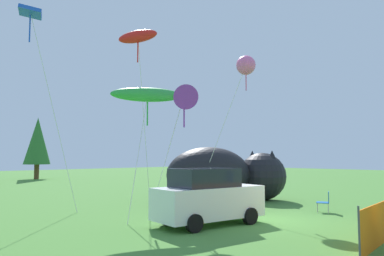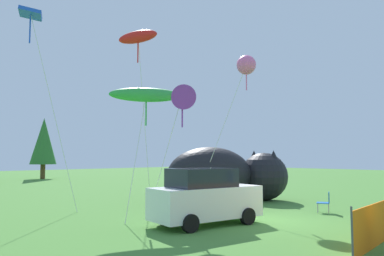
{
  "view_description": "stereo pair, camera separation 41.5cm",
  "coord_description": "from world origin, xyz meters",
  "px_view_note": "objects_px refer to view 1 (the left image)",
  "views": [
    {
      "loc": [
        -12.53,
        -8.15,
        2.47
      ],
      "look_at": [
        0.41,
        4.68,
        3.86
      ],
      "focal_mm": 35.0,
      "sensor_mm": 36.0,
      "label": 1
    },
    {
      "loc": [
        -12.23,
        -8.44,
        2.47
      ],
      "look_at": [
        0.41,
        4.68,
        3.86
      ],
      "focal_mm": 35.0,
      "sensor_mm": 36.0,
      "label": 2
    }
  ],
  "objects_px": {
    "parked_car": "(208,197)",
    "kite_pink_octopus": "(246,66)",
    "kite_red_lizard": "(138,37)",
    "folding_chair": "(325,200)",
    "kite_green_fish": "(148,95)",
    "kite_blue_box": "(31,16)",
    "inflatable_cat": "(225,176)",
    "kite_purple_delta": "(184,95)"
  },
  "relations": [
    {
      "from": "parked_car",
      "to": "kite_purple_delta",
      "type": "distance_m",
      "value": 4.2
    },
    {
      "from": "folding_chair",
      "to": "kite_pink_octopus",
      "type": "distance_m",
      "value": 7.55
    },
    {
      "from": "inflatable_cat",
      "to": "kite_purple_delta",
      "type": "distance_m",
      "value": 7.08
    },
    {
      "from": "inflatable_cat",
      "to": "kite_green_fish",
      "type": "bearing_deg",
      "value": -143.99
    },
    {
      "from": "parked_car",
      "to": "kite_blue_box",
      "type": "relative_size",
      "value": 0.49
    },
    {
      "from": "kite_pink_octopus",
      "to": "kite_red_lizard",
      "type": "bearing_deg",
      "value": 141.99
    },
    {
      "from": "kite_red_lizard",
      "to": "kite_purple_delta",
      "type": "xyz_separation_m",
      "value": [
        -0.56,
        -3.85,
        -3.42
      ]
    },
    {
      "from": "parked_car",
      "to": "inflatable_cat",
      "type": "relative_size",
      "value": 0.61
    },
    {
      "from": "inflatable_cat",
      "to": "folding_chair",
      "type": "bearing_deg",
      "value": -62.06
    },
    {
      "from": "parked_car",
      "to": "kite_pink_octopus",
      "type": "height_order",
      "value": "kite_pink_octopus"
    },
    {
      "from": "folding_chair",
      "to": "kite_green_fish",
      "type": "relative_size",
      "value": 0.17
    },
    {
      "from": "inflatable_cat",
      "to": "kite_blue_box",
      "type": "distance_m",
      "value": 12.3
    },
    {
      "from": "kite_red_lizard",
      "to": "kite_purple_delta",
      "type": "height_order",
      "value": "kite_red_lizard"
    },
    {
      "from": "inflatable_cat",
      "to": "parked_car",
      "type": "bearing_deg",
      "value": -118.64
    },
    {
      "from": "kite_red_lizard",
      "to": "kite_blue_box",
      "type": "relative_size",
      "value": 1.02
    },
    {
      "from": "folding_chair",
      "to": "kite_green_fish",
      "type": "distance_m",
      "value": 9.09
    },
    {
      "from": "folding_chair",
      "to": "kite_purple_delta",
      "type": "height_order",
      "value": "kite_purple_delta"
    },
    {
      "from": "parked_car",
      "to": "kite_purple_delta",
      "type": "height_order",
      "value": "kite_purple_delta"
    },
    {
      "from": "folding_chair",
      "to": "kite_purple_delta",
      "type": "xyz_separation_m",
      "value": [
        -5.71,
        3.13,
        4.4
      ]
    },
    {
      "from": "parked_car",
      "to": "folding_chair",
      "type": "height_order",
      "value": "parked_car"
    },
    {
      "from": "inflatable_cat",
      "to": "kite_blue_box",
      "type": "xyz_separation_m",
      "value": [
        -9.75,
        2.53,
        7.05
      ]
    },
    {
      "from": "kite_green_fish",
      "to": "kite_purple_delta",
      "type": "height_order",
      "value": "kite_purple_delta"
    },
    {
      "from": "kite_blue_box",
      "to": "parked_car",
      "type": "bearing_deg",
      "value": -58.75
    },
    {
      "from": "parked_car",
      "to": "kite_green_fish",
      "type": "xyz_separation_m",
      "value": [
        -0.47,
        2.97,
        4.05
      ]
    },
    {
      "from": "parked_car",
      "to": "kite_red_lizard",
      "type": "height_order",
      "value": "kite_red_lizard"
    },
    {
      "from": "kite_green_fish",
      "to": "kite_pink_octopus",
      "type": "bearing_deg",
      "value": -10.26
    },
    {
      "from": "inflatable_cat",
      "to": "kite_blue_box",
      "type": "height_order",
      "value": "kite_blue_box"
    },
    {
      "from": "parked_car",
      "to": "kite_green_fish",
      "type": "distance_m",
      "value": 5.04
    },
    {
      "from": "kite_purple_delta",
      "to": "kite_pink_octopus",
      "type": "xyz_separation_m",
      "value": [
        4.85,
        0.5,
        2.16
      ]
    },
    {
      "from": "parked_car",
      "to": "kite_blue_box",
      "type": "xyz_separation_m",
      "value": [
        -3.97,
        6.55,
        7.43
      ]
    },
    {
      "from": "folding_chair",
      "to": "kite_green_fish",
      "type": "height_order",
      "value": "kite_green_fish"
    },
    {
      "from": "kite_blue_box",
      "to": "inflatable_cat",
      "type": "bearing_deg",
      "value": -14.56
    },
    {
      "from": "parked_car",
      "to": "kite_blue_box",
      "type": "distance_m",
      "value": 10.67
    },
    {
      "from": "kite_green_fish",
      "to": "kite_pink_octopus",
      "type": "distance_m",
      "value": 5.98
    },
    {
      "from": "kite_purple_delta",
      "to": "inflatable_cat",
      "type": "bearing_deg",
      "value": 24.5
    },
    {
      "from": "kite_green_fish",
      "to": "kite_purple_delta",
      "type": "distance_m",
      "value": 1.65
    },
    {
      "from": "inflatable_cat",
      "to": "kite_pink_octopus",
      "type": "relative_size",
      "value": 0.92
    },
    {
      "from": "kite_pink_octopus",
      "to": "inflatable_cat",
      "type": "bearing_deg",
      "value": 70.47
    },
    {
      "from": "kite_blue_box",
      "to": "folding_chair",
      "type": "bearing_deg",
      "value": -39.67
    },
    {
      "from": "kite_purple_delta",
      "to": "folding_chair",
      "type": "bearing_deg",
      "value": -28.74
    },
    {
      "from": "kite_purple_delta",
      "to": "kite_red_lizard",
      "type": "bearing_deg",
      "value": 81.79
    },
    {
      "from": "kite_pink_octopus",
      "to": "kite_purple_delta",
      "type": "bearing_deg",
      "value": -174.14
    }
  ]
}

